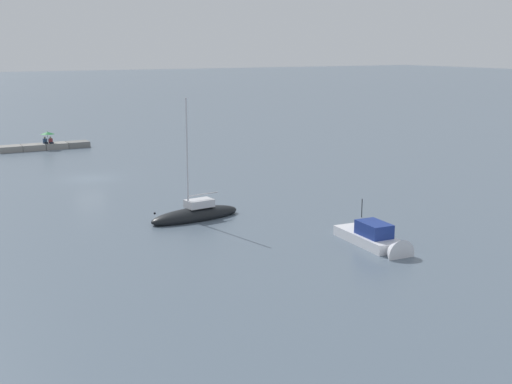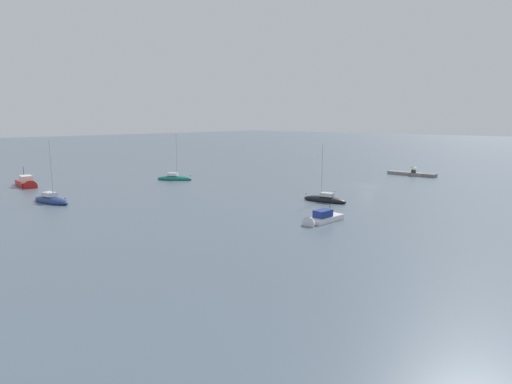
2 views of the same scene
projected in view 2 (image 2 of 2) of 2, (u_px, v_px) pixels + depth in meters
ground_plane at (367, 186)px, 72.93m from camera, size 500.00×500.00×0.00m
seawall_pier at (412, 174)px, 86.47m from camera, size 9.47×1.89×0.63m
person_seated_maroon_left at (415, 171)px, 85.79m from camera, size 0.46×0.64×0.73m
person_seated_blue_right at (412, 171)px, 86.31m from camera, size 0.46×0.64×0.73m
umbrella_open_green at (414, 167)px, 85.92m from camera, size 1.46×1.46×1.31m
sailboat_navy_near at (51, 200)px, 58.38m from camera, size 7.21×3.04×8.69m
sailboat_black_far at (325, 199)px, 59.10m from camera, size 6.44×2.53×8.12m
sailboat_teal_outer at (174, 178)px, 80.13m from camera, size 6.49×5.19×8.97m
motorboat_red_near at (27, 184)px, 72.37m from camera, size 7.49×3.47×4.04m
motorboat_white_mid at (321, 220)px, 47.19m from camera, size 1.98×5.53×3.06m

